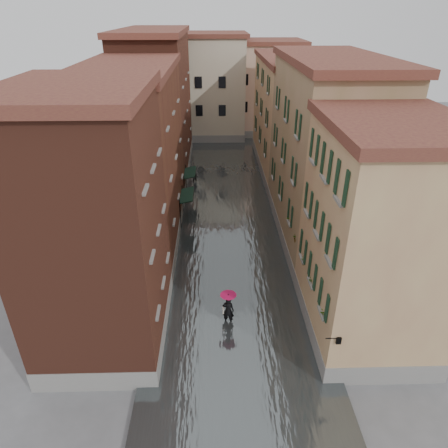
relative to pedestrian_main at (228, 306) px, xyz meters
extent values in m
plane|color=#5A5A5C|center=(0.46, 1.48, -1.24)|extent=(120.00, 120.00, 0.00)
cube|color=#464D4E|center=(0.46, 14.48, -1.14)|extent=(10.00, 60.00, 0.20)
cube|color=brown|center=(-6.54, -0.52, 5.26)|extent=(6.00, 8.00, 13.00)
cube|color=brown|center=(-6.54, 10.48, 5.01)|extent=(6.00, 14.00, 12.50)
cube|color=brown|center=(-6.54, 25.48, 5.76)|extent=(6.00, 16.00, 14.00)
cube|color=#AE7D59|center=(7.46, -0.52, 4.51)|extent=(6.00, 8.00, 11.50)
cube|color=#A17E61|center=(7.46, 10.48, 5.26)|extent=(6.00, 14.00, 13.00)
cube|color=#AE7D59|center=(7.46, 25.48, 4.51)|extent=(6.00, 16.00, 11.50)
cube|color=beige|center=(-2.54, 39.48, 5.26)|extent=(12.00, 9.00, 13.00)
cube|color=#CCA58F|center=(6.46, 41.48, 4.76)|extent=(10.00, 9.00, 12.00)
cube|color=black|center=(-2.99, 12.63, 1.31)|extent=(1.09, 2.94, 0.31)
cylinder|color=black|center=(-3.49, 11.15, 0.16)|extent=(0.06, 0.06, 2.80)
cylinder|color=black|center=(-3.49, 14.10, 0.16)|extent=(0.06, 0.06, 2.80)
cube|color=black|center=(-2.99, 17.78, 1.31)|extent=(1.09, 2.84, 0.31)
cylinder|color=black|center=(-3.49, 16.36, 0.16)|extent=(0.06, 0.06, 2.80)
cylinder|color=black|center=(-3.49, 19.20, 0.16)|extent=(0.06, 0.06, 2.80)
cylinder|color=black|center=(4.51, -4.52, 1.86)|extent=(0.60, 0.05, 0.05)
cube|color=black|center=(4.81, -4.52, 1.76)|extent=(0.22, 0.22, 0.35)
cube|color=beige|center=(4.81, -4.52, 1.76)|extent=(0.14, 0.14, 0.24)
cube|color=brown|center=(4.58, -3.03, 1.91)|extent=(0.22, 0.85, 0.18)
imported|color=#265926|center=(4.58, -3.03, 2.33)|extent=(0.59, 0.51, 0.66)
cube|color=brown|center=(4.58, -0.43, 1.91)|extent=(0.22, 0.85, 0.18)
imported|color=#265926|center=(4.58, -0.43, 2.33)|extent=(0.59, 0.51, 0.66)
cube|color=brown|center=(4.58, 1.61, 1.91)|extent=(0.22, 0.85, 0.18)
imported|color=#265926|center=(4.58, 1.61, 2.33)|extent=(0.59, 0.51, 0.66)
cube|color=brown|center=(4.58, 4.23, 1.91)|extent=(0.22, 0.85, 0.18)
imported|color=#265926|center=(4.58, 4.23, 2.33)|extent=(0.59, 0.51, 0.66)
cube|color=brown|center=(4.58, 6.71, 1.91)|extent=(0.22, 0.85, 0.18)
imported|color=#265926|center=(4.58, 6.71, 2.33)|extent=(0.59, 0.51, 0.66)
imported|color=black|center=(0.00, 0.00, -0.30)|extent=(0.77, 0.60, 1.87)
cube|color=#C1B3A0|center=(-0.28, 0.05, -0.29)|extent=(0.08, 0.30, 0.38)
cylinder|color=black|center=(0.00, 0.00, 0.11)|extent=(0.02, 0.02, 1.00)
cone|color=#C30D4A|center=(0.00, 0.00, 0.68)|extent=(0.95, 0.95, 0.28)
imported|color=black|center=(-2.68, 21.19, -0.53)|extent=(0.72, 0.58, 1.41)
camera|label=1|loc=(-0.71, -17.73, 14.94)|focal=32.00mm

